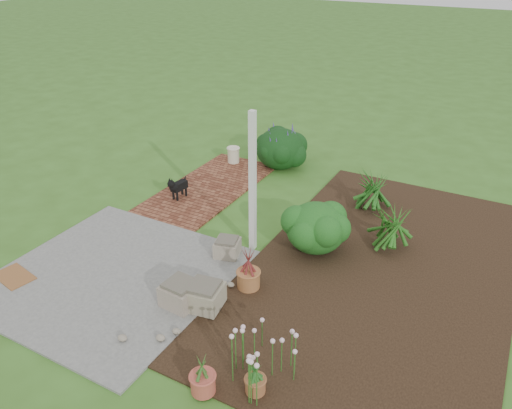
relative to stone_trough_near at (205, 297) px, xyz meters
The scene contains 19 objects.
ground 1.74m from the stone_trough_near, 106.08° to the left, with size 80.00×80.00×0.00m, color #396520.
concrete_patio 1.74m from the stone_trough_near, behind, with size 3.50×3.50×0.04m, color slate.
brick_path 4.06m from the stone_trough_near, 122.55° to the left, with size 1.60×3.50×0.04m, color #5B2C1D.
garden_bed 2.97m from the stone_trough_near, 46.98° to the left, with size 4.00×7.00×0.03m, color black.
veranda_post 2.06m from the stone_trough_near, 95.82° to the left, with size 0.10×0.10×2.50m, color white.
stone_trough_near is the anchor object (origin of this frame).
stone_trough_mid 0.36m from the stone_trough_near, 161.05° to the right, with size 0.49×0.49×0.33m, color #7D6D5E.
stone_trough_far 1.38m from the stone_trough_near, 107.98° to the left, with size 0.40×0.40×0.27m, color gray.
coir_doormat 3.21m from the stone_trough_near, 164.06° to the right, with size 0.66×0.43×0.02m, color brown.
black_dog 3.59m from the stone_trough_near, 132.87° to the left, with size 0.21×0.55×0.47m.
cream_ceramic_urn 5.41m from the stone_trough_near, 116.64° to the left, with size 0.28×0.28×0.37m, color beige.
evergreen_shrub 2.38m from the stone_trough_near, 70.24° to the left, with size 1.04×1.04×0.88m, color #0F4117.
agapanthus_clump_back 3.51m from the stone_trough_near, 56.96° to the left, with size 1.06×1.06×0.96m, color #1D3F0E, non-canonical shape.
agapanthus_clump_front 4.35m from the stone_trough_near, 74.18° to the left, with size 1.02×1.02×0.91m, color #0A3A0C, non-canonical shape.
pink_flower_patch 1.65m from the stone_trough_near, 26.93° to the right, with size 1.11×1.11×0.71m, color #113D0F, non-canonical shape.
terracotta_pot_bronze 0.79m from the stone_trough_near, 65.53° to the left, with size 0.35×0.35×0.29m, color #A06336.
terracotta_pot_small_left 1.74m from the stone_trough_near, 35.95° to the right, with size 0.24×0.24×0.20m, color #945632.
terracotta_pot_small_right 1.57m from the stone_trough_near, 56.88° to the right, with size 0.30×0.30×0.25m, color #B44C3D.
purple_flowering_bush 5.39m from the stone_trough_near, 104.64° to the left, with size 1.14×1.14×0.97m, color black.
Camera 1 is at (3.93, -6.39, 4.79)m, focal length 35.00 mm.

